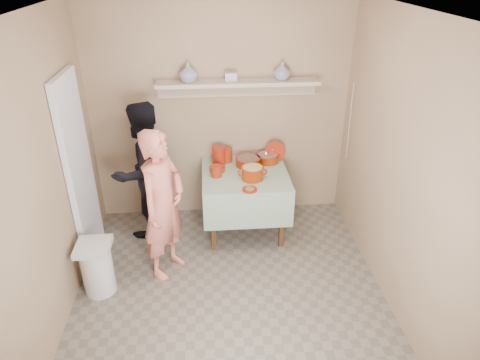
{
  "coord_description": "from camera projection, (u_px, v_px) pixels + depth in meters",
  "views": [
    {
      "loc": [
        -0.16,
        -3.02,
        2.97
      ],
      "look_at": [
        0.15,
        0.75,
        0.95
      ],
      "focal_mm": 32.0,
      "sensor_mm": 36.0,
      "label": 1
    }
  ],
  "objects": [
    {
      "name": "plate_stack_a",
      "position": [
        219.0,
        155.0,
        5.0
      ],
      "size": [
        0.16,
        0.16,
        0.21
      ],
      "primitive_type": "cylinder",
      "color": "maroon",
      "rests_on": "serving_table"
    },
    {
      "name": "front_plate",
      "position": [
        250.0,
        189.0,
        4.48
      ],
      "size": [
        0.16,
        0.16,
        0.03
      ],
      "color": "maroon",
      "rests_on": "serving_table"
    },
    {
      "name": "wall_shelf",
      "position": [
        238.0,
        84.0,
        4.74
      ],
      "size": [
        1.8,
        0.25,
        0.21
      ],
      "color": "tan",
      "rests_on": "room_shell"
    },
    {
      "name": "ladle",
      "position": [
        266.0,
        154.0,
        5.03
      ],
      "size": [
        0.08,
        0.26,
        0.19
      ],
      "color": "silver",
      "rests_on": "cazuela_meat_b"
    },
    {
      "name": "vase_left",
      "position": [
        188.0,
        73.0,
        4.59
      ],
      "size": [
        0.28,
        0.28,
        0.21
      ],
      "primitive_type": "imported",
      "rotation": [
        0.0,
        0.0,
        0.85
      ],
      "color": "navy",
      "rests_on": "wall_shelf"
    },
    {
      "name": "room_shell",
      "position": [
        229.0,
        151.0,
        3.3
      ],
      "size": [
        3.04,
        3.54,
        2.62
      ],
      "color": "#9B7E5F",
      "rests_on": "ground"
    },
    {
      "name": "ceramic_box",
      "position": [
        231.0,
        77.0,
        4.66
      ],
      "size": [
        0.13,
        0.09,
        0.09
      ],
      "primitive_type": "cube",
      "rotation": [
        0.0,
        0.0,
        -0.01
      ],
      "color": "navy",
      "rests_on": "wall_shelf"
    },
    {
      "name": "person_cook",
      "position": [
        163.0,
        205.0,
        4.17
      ],
      "size": [
        0.62,
        0.68,
        1.57
      ],
      "primitive_type": "imported",
      "rotation": [
        0.0,
        0.0,
        1.03
      ],
      "color": "#D16B5A",
      "rests_on": "ground"
    },
    {
      "name": "propped_lid",
      "position": [
        275.0,
        152.0,
        5.06
      ],
      "size": [
        0.25,
        0.1,
        0.24
      ],
      "primitive_type": "cylinder",
      "rotation": [
        1.31,
        0.0,
        0.1
      ],
      "color": "maroon",
      "rests_on": "serving_table"
    },
    {
      "name": "cazuela_meat_b",
      "position": [
        268.0,
        157.0,
        5.07
      ],
      "size": [
        0.28,
        0.28,
        0.1
      ],
      "color": "#6A1C02",
      "rests_on": "serving_table"
    },
    {
      "name": "vase_right",
      "position": [
        282.0,
        71.0,
        4.68
      ],
      "size": [
        0.24,
        0.24,
        0.19
      ],
      "primitive_type": "imported",
      "rotation": [
        0.0,
        0.0,
        -0.34
      ],
      "color": "navy",
      "rests_on": "wall_shelf"
    },
    {
      "name": "ground",
      "position": [
        231.0,
        306.0,
        4.06
      ],
      "size": [
        3.5,
        3.5,
        0.0
      ],
      "primitive_type": "plane",
      "color": "#6B6154",
      "rests_on": "ground"
    },
    {
      "name": "bowl_stack",
      "position": [
        216.0,
        171.0,
        4.74
      ],
      "size": [
        0.13,
        0.13,
        0.13
      ],
      "primitive_type": "cylinder",
      "color": "maroon",
      "rests_on": "serving_table"
    },
    {
      "name": "cazuela_meat_a",
      "position": [
        248.0,
        161.0,
        4.98
      ],
      "size": [
        0.3,
        0.3,
        0.1
      ],
      "color": "#6A1C02",
      "rests_on": "serving_table"
    },
    {
      "name": "electrical_cord",
      "position": [
        350.0,
        122.0,
        4.88
      ],
      "size": [
        0.01,
        0.05,
        0.9
      ],
      "color": "silver",
      "rests_on": "wall_shelf"
    },
    {
      "name": "cazuela_rice",
      "position": [
        252.0,
        172.0,
        4.67
      ],
      "size": [
        0.33,
        0.25,
        0.14
      ],
      "color": "#6A1C02",
      "rests_on": "serving_table"
    },
    {
      "name": "person_helper",
      "position": [
        144.0,
        171.0,
        4.79
      ],
      "size": [
        0.98,
        0.97,
        1.6
      ],
      "primitive_type": "imported",
      "rotation": [
        0.0,
        0.0,
        -2.39
      ],
      "color": "black",
      "rests_on": "ground"
    },
    {
      "name": "trash_bin",
      "position": [
        97.0,
        267.0,
        4.12
      ],
      "size": [
        0.32,
        0.32,
        0.56
      ],
      "color": "silver",
      "rests_on": "ground"
    },
    {
      "name": "serving_table",
      "position": [
        245.0,
        182.0,
        4.9
      ],
      "size": [
        0.97,
        0.97,
        0.76
      ],
      "color": "#4C2D16",
      "rests_on": "ground"
    },
    {
      "name": "plate_stack_b",
      "position": [
        227.0,
        155.0,
        5.06
      ],
      "size": [
        0.14,
        0.14,
        0.17
      ],
      "primitive_type": "cylinder",
      "color": "maroon",
      "rests_on": "serving_table"
    },
    {
      "name": "tile_panel",
      "position": [
        80.0,
        173.0,
        4.32
      ],
      "size": [
        0.06,
        0.7,
        2.0
      ],
      "primitive_type": "cube",
      "color": "silver",
      "rests_on": "ground"
    },
    {
      "name": "empty_bowl",
      "position": [
        217.0,
        169.0,
        4.87
      ],
      "size": [
        0.18,
        0.18,
        0.05
      ],
      "primitive_type": "cylinder",
      "color": "maroon",
      "rests_on": "serving_table"
    }
  ]
}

